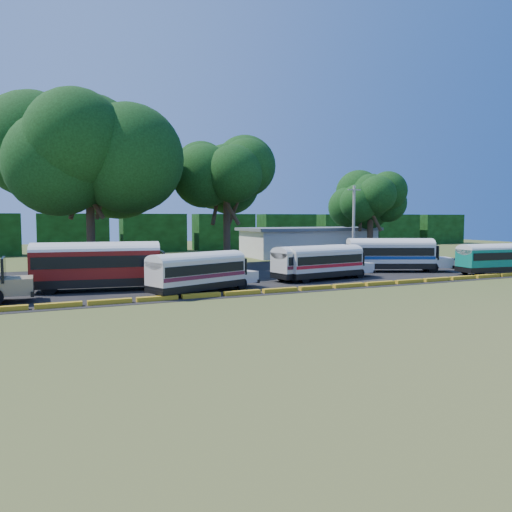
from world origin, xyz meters
name	(u,v)px	position (x,y,z in m)	size (l,w,h in m)	color
ground	(305,293)	(0.00, 0.00, 0.00)	(160.00, 160.00, 0.00)	#38501A
asphalt_strip	(250,275)	(1.00, 12.00, 0.01)	(64.00, 24.00, 0.02)	black
curb	(298,289)	(0.00, 1.00, 0.15)	(53.70, 0.45, 0.30)	orange
terminal_building	(309,241)	(18.00, 30.00, 2.03)	(19.00, 9.00, 4.00)	silver
treeline_backdrop	(153,233)	(0.00, 48.00, 3.00)	(130.00, 4.00, 6.00)	black
bus_red	(100,263)	(-13.25, 7.22, 2.08)	(11.32, 4.25, 3.63)	black
bus_cream_west	(199,270)	(-6.95, 3.09, 1.67)	(9.19, 5.20, 2.96)	black
bus_cream_east	(314,260)	(4.51, 6.25, 1.70)	(9.39, 3.92, 3.00)	black
bus_white_red	(324,260)	(5.28, 5.83, 1.70)	(9.36, 3.56, 3.00)	black
bus_white_blue	(392,253)	(14.97, 8.57, 1.90)	(10.35, 6.45, 3.36)	black
bus_teal	(496,257)	(22.49, 2.59, 1.69)	(9.14, 3.15, 2.94)	black
tree_west	(89,151)	(-12.56, 19.39, 11.74)	(14.63, 14.63, 17.13)	#362B1B
tree_center	(227,174)	(2.49, 21.97, 10.25)	(9.09, 9.09, 13.65)	#362B1B
tree_east	(371,197)	(23.92, 23.86, 8.18)	(8.26, 8.26, 11.27)	#362B1B
utility_pole	(354,226)	(14.07, 13.87, 4.54)	(1.60, 0.30, 8.85)	gray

